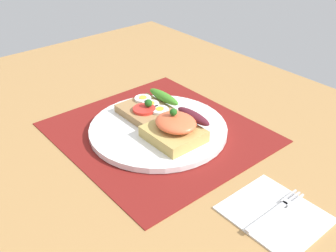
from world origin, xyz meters
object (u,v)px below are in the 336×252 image
object	(u,v)px
napkin	(275,213)
sandwich_egg_tomato	(149,108)
fork	(277,209)
sandwich_salmon	(176,128)
plate	(158,129)

from	to	relation	value
napkin	sandwich_egg_tomato	bearing A→B (deg)	175.18
sandwich_egg_tomato	fork	world-z (taller)	sandwich_egg_tomato
sandwich_egg_tomato	fork	bearing A→B (deg)	-4.07
sandwich_egg_tomato	napkin	distance (cm)	34.34
sandwich_egg_tomato	fork	size ratio (longest dim) A/B	0.80
sandwich_egg_tomato	napkin	xyz separation A→B (cm)	(34.13, -2.88, -2.45)
sandwich_salmon	napkin	bearing A→B (deg)	-2.26
sandwich_salmon	napkin	xyz separation A→B (cm)	(23.58, -0.93, -3.28)
sandwich_egg_tomato	sandwich_salmon	world-z (taller)	sandwich_salmon
sandwich_egg_tomato	napkin	bearing A→B (deg)	-4.82
napkin	fork	distance (cm)	0.65
sandwich_salmon	fork	bearing A→B (deg)	-1.16
sandwich_egg_tomato	napkin	size ratio (longest dim) A/B	0.74
plate	sandwich_egg_tomato	bearing A→B (deg)	160.40
plate	fork	bearing A→B (deg)	-1.10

